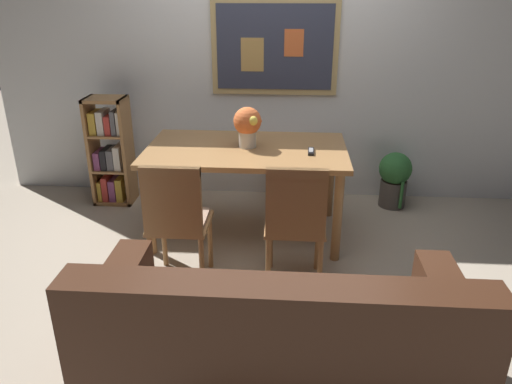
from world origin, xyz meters
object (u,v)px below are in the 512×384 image
leather_couch (276,347)px  potted_ivy (394,178)px  flower_vase (248,124)px  dining_chair_near_left (177,215)px  tv_remote (311,151)px  bookshelf (111,153)px  dining_table (246,159)px  dining_chair_far_right (291,143)px  dining_chair_near_right (295,217)px

leather_couch → potted_ivy: 2.62m
leather_couch → flower_vase: bearing=99.3°
dining_chair_near_left → flower_vase: size_ratio=2.87×
potted_ivy → tv_remote: bearing=-138.1°
dining_chair_near_left → bookshelf: bearing=124.1°
dining_table → flower_vase: flower_vase is taller
dining_table → tv_remote: tv_remote is taller
bookshelf → potted_ivy: size_ratio=1.91×
dining_chair_far_right → potted_ivy: (0.97, -0.20, -0.25)m
dining_table → dining_chair_near_right: dining_chair_near_right is taller
dining_chair_near_right → bookshelf: (-1.71, 1.35, -0.05)m
dining_chair_far_right → tv_remote: bearing=-80.6°
potted_ivy → flower_vase: bearing=-154.8°
dining_table → potted_ivy: size_ratio=2.99×
dining_chair_near_right → bookshelf: bearing=141.7°
potted_ivy → bookshelf: bearing=-178.3°
potted_ivy → tv_remote: (-0.81, -0.73, 0.48)m
dining_chair_near_right → tv_remote: dining_chair_near_right is taller
bookshelf → leather_couch: bearing=-55.2°
flower_vase → tv_remote: flower_vase is taller
dining_chair_near_left → potted_ivy: 2.25m
bookshelf → dining_chair_near_right: bearing=-38.3°
leather_couch → bookshelf: 2.85m
flower_vase → leather_couch: bearing=-80.7°
dining_chair_far_right → bookshelf: 1.69m
dining_table → bookshelf: (-1.32, 0.56, -0.17)m
flower_vase → dining_table: bearing=-111.2°
dining_chair_far_right → leather_couch: dining_chair_far_right is taller
dining_table → leather_couch: (0.30, -1.77, -0.35)m
dining_table → leather_couch: size_ratio=0.87×
dining_chair_far_right → tv_remote: 0.97m
dining_table → leather_couch: bearing=-80.3°
dining_chair_near_right → leather_couch: 1.02m
dining_table → dining_chair_near_left: (-0.39, -0.81, -0.12)m
potted_ivy → flower_vase: (-1.31, -0.62, 0.65)m
dining_table → dining_chair_near_right: bearing=-63.6°
dining_chair_near_left → dining_chair_near_right: (0.78, 0.03, 0.00)m
dining_table → leather_couch: 1.83m
dining_chair_far_right → tv_remote: size_ratio=5.78×
dining_chair_near_right → leather_couch: bearing=-95.0°
dining_chair_far_right → dining_chair_near_left: (-0.74, -1.66, 0.00)m
dining_chair_far_right → dining_chair_near_right: 1.63m
dining_chair_near_right → potted_ivy: size_ratio=1.73×
leather_couch → tv_remote: size_ratio=11.43×
leather_couch → flower_vase: size_ratio=5.67×
dining_chair_near_right → potted_ivy: dining_chair_near_right is taller
potted_ivy → flower_vase: 1.58m
bookshelf → tv_remote: 1.95m
leather_couch → tv_remote: 1.75m
tv_remote → potted_ivy: bearing=41.9°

